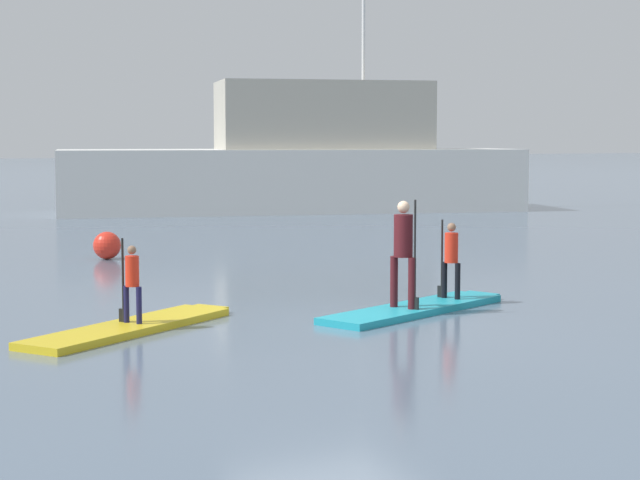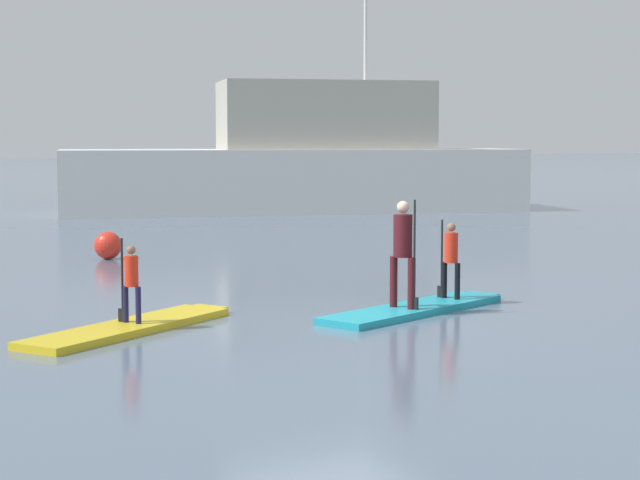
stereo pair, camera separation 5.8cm
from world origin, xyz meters
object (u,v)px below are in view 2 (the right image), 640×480
(paddler_child_front, at_px, (451,256))
(paddleboard_near, at_px, (132,327))
(fishing_boat_white_large, at_px, (302,162))
(mooring_buoy_mid, at_px, (108,245))
(paddleboard_far, at_px, (416,309))
(paddler_adult, at_px, (403,247))
(paddler_child_solo, at_px, (131,280))

(paddler_child_front, bearing_deg, paddleboard_near, 179.83)
(fishing_boat_white_large, xyz_separation_m, mooring_buoy_mid, (-10.22, -11.76, -1.42))
(paddleboard_far, relative_size, paddler_child_front, 3.05)
(fishing_boat_white_large, relative_size, mooring_buoy_mid, 27.90)
(paddler_child_front, xyz_separation_m, fishing_boat_white_large, (7.26, 20.34, 0.95))
(paddleboard_far, bearing_deg, paddler_adult, -156.51)
(paddleboard_far, distance_m, fishing_boat_white_large, 22.28)
(paddleboard_near, xyz_separation_m, paddler_child_solo, (0.00, 0.02, 0.63))
(paddler_child_solo, relative_size, paddleboard_far, 0.31)
(paddler_adult, height_order, mooring_buoy_mid, paddler_adult)
(paddleboard_near, xyz_separation_m, paddler_adult, (3.91, -0.50, 0.94))
(paddler_adult, distance_m, fishing_boat_white_large, 22.47)
(mooring_buoy_mid, bearing_deg, paddleboard_near, -103.73)
(fishing_boat_white_large, bearing_deg, paddler_child_solo, -121.22)
(paddler_adult, bearing_deg, mooring_buoy_mid, 101.34)
(paddleboard_near, distance_m, paddler_child_front, 5.10)
(paddleboard_near, distance_m, paddler_child_solo, 0.63)
(mooring_buoy_mid, bearing_deg, paddleboard_far, -76.59)
(fishing_boat_white_large, bearing_deg, mooring_buoy_mid, -131.00)
(paddleboard_near, height_order, paddler_child_solo, paddler_child_solo)
(paddler_child_solo, bearing_deg, mooring_buoy_mid, 76.27)
(paddleboard_far, height_order, paddler_adult, paddler_adult)
(paddler_child_solo, distance_m, mooring_buoy_mid, 8.81)
(paddler_adult, distance_m, paddler_child_front, 1.26)
(mooring_buoy_mid, bearing_deg, paddler_child_solo, -103.73)
(paddler_child_solo, distance_m, fishing_boat_white_large, 23.77)
(paddler_child_front, relative_size, mooring_buoy_mid, 2.07)
(fishing_boat_white_large, distance_m, mooring_buoy_mid, 15.64)
(paddler_child_front, relative_size, fishing_boat_white_large, 0.07)
(paddleboard_far, height_order, paddler_child_front, paddler_child_front)
(paddler_adult, xyz_separation_m, fishing_boat_white_large, (8.40, 20.83, 0.72))
(paddler_adult, relative_size, fishing_boat_white_large, 0.10)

